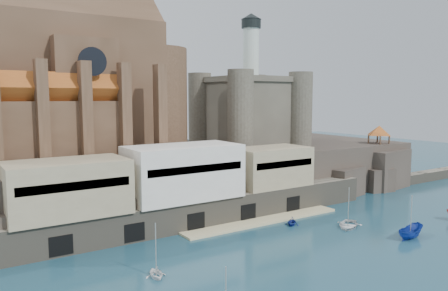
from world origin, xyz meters
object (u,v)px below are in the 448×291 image
church (60,88)px  pavilion (379,132)px  castle_keep (249,107)px  boat_2 (410,238)px

church → pavilion: 68.65m
church → castle_keep: (40.21, -0.78, -3.81)m
castle_keep → pavilion: (25.92, -15.08, -5.59)m
castle_keep → boat_2: size_ratio=5.14×
church → boat_2: bearing=-47.5°
castle_keep → pavilion: 30.50m
church → boat_2: church is taller
pavilion → boat_2: bearing=-135.7°
castle_keep → pavilion: castle_keep is taller
church → castle_keep: church is taller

